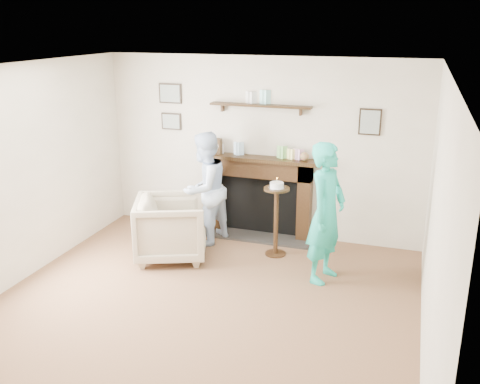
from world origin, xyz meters
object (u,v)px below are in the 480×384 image
object	(u,v)px
woman	(323,278)
pedestal_table	(276,208)
armchair	(173,257)
man	(206,242)

from	to	relation	value
woman	pedestal_table	xyz separation A→B (m)	(-0.72, 0.49, 0.65)
woman	pedestal_table	bearing A→B (deg)	71.56
armchair	man	world-z (taller)	man
man	woman	bearing A→B (deg)	88.70
pedestal_table	man	bearing A→B (deg)	174.43
armchair	pedestal_table	size ratio (longest dim) A/B	0.84
armchair	woman	bearing A→B (deg)	-111.71
armchair	man	bearing A→B (deg)	-43.00
armchair	pedestal_table	bearing A→B (deg)	-90.42
armchair	pedestal_table	distance (m)	1.50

